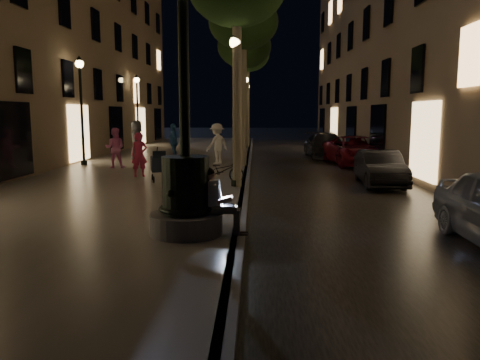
{
  "coord_description": "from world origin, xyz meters",
  "views": [
    {
      "loc": [
        0.32,
        -6.76,
        2.51
      ],
      "look_at": [
        0.0,
        3.0,
        1.11
      ],
      "focal_mm": 35.0,
      "sensor_mm": 36.0,
      "label": 1
    }
  ],
  "objects_px": {
    "tree_third": "(244,47)",
    "lamp_left_b": "(81,97)",
    "tree_second": "(243,23)",
    "lamp_curb_b": "(242,98)",
    "pedestrian_white": "(217,144)",
    "pedestrian_blue": "(173,142)",
    "tree_far": "(247,55)",
    "car_rear": "(325,145)",
    "fountain_lamppost": "(186,182)",
    "bicycle": "(222,170)",
    "lamp_curb_d": "(248,104)",
    "lamp_curb_c": "(246,102)",
    "pedestrian_dark": "(137,141)",
    "car_second": "(380,168)",
    "pedestrian_pink": "(115,148)",
    "lamp_left_c": "(137,102)",
    "lamp_curb_a": "(235,90)",
    "pedestrian_red": "(139,155)",
    "car_third": "(355,151)",
    "seated_man_laptop": "(218,199)",
    "stroller": "(159,164)"
  },
  "relations": [
    {
      "from": "tree_far",
      "to": "lamp_curb_c",
      "type": "xyz_separation_m",
      "value": [
        -0.08,
        -2.0,
        -3.2
      ]
    },
    {
      "from": "tree_third",
      "to": "tree_far",
      "type": "distance_m",
      "value": 6.01
    },
    {
      "from": "lamp_curb_b",
      "to": "lamp_left_b",
      "type": "bearing_deg",
      "value": -164.27
    },
    {
      "from": "lamp_curb_d",
      "to": "pedestrian_dark",
      "type": "bearing_deg",
      "value": -107.19
    },
    {
      "from": "seated_man_laptop",
      "to": "lamp_curb_d",
      "type": "distance_m",
      "value": 30.09
    },
    {
      "from": "car_rear",
      "to": "car_third",
      "type": "bearing_deg",
      "value": -78.39
    },
    {
      "from": "fountain_lamppost",
      "to": "stroller",
      "type": "bearing_deg",
      "value": 105.77
    },
    {
      "from": "lamp_curb_b",
      "to": "tree_far",
      "type": "bearing_deg",
      "value": 89.54
    },
    {
      "from": "lamp_curb_c",
      "to": "car_third",
      "type": "xyz_separation_m",
      "value": [
        5.5,
        -7.94,
        -2.53
      ]
    },
    {
      "from": "tree_third",
      "to": "lamp_curb_d",
      "type": "height_order",
      "value": "tree_third"
    },
    {
      "from": "stroller",
      "to": "pedestrian_blue",
      "type": "distance_m",
      "value": 7.25
    },
    {
      "from": "bicycle",
      "to": "lamp_curb_d",
      "type": "bearing_deg",
      "value": 2.96
    },
    {
      "from": "lamp_curb_c",
      "to": "pedestrian_dark",
      "type": "distance_m",
      "value": 10.02
    },
    {
      "from": "fountain_lamppost",
      "to": "car_third",
      "type": "xyz_separation_m",
      "value": [
        6.2,
        14.06,
        -0.51
      ]
    },
    {
      "from": "lamp_curb_a",
      "to": "car_rear",
      "type": "height_order",
      "value": "lamp_curb_a"
    },
    {
      "from": "lamp_curb_b",
      "to": "lamp_left_b",
      "type": "relative_size",
      "value": 1.0
    },
    {
      "from": "pedestrian_white",
      "to": "tree_second",
      "type": "bearing_deg",
      "value": 107.37
    },
    {
      "from": "tree_third",
      "to": "lamp_curb_c",
      "type": "height_order",
      "value": "tree_third"
    },
    {
      "from": "lamp_curb_c",
      "to": "pedestrian_dark",
      "type": "bearing_deg",
      "value": -121.13
    },
    {
      "from": "lamp_left_c",
      "to": "pedestrian_pink",
      "type": "distance_m",
      "value": 11.49
    },
    {
      "from": "pedestrian_red",
      "to": "pedestrian_dark",
      "type": "distance_m",
      "value": 5.65
    },
    {
      "from": "tree_second",
      "to": "pedestrian_dark",
      "type": "height_order",
      "value": "tree_second"
    },
    {
      "from": "car_rear",
      "to": "tree_second",
      "type": "bearing_deg",
      "value": -129.46
    },
    {
      "from": "car_second",
      "to": "car_rear",
      "type": "height_order",
      "value": "car_rear"
    },
    {
      "from": "tree_third",
      "to": "lamp_left_b",
      "type": "distance_m",
      "value": 9.74
    },
    {
      "from": "pedestrian_white",
      "to": "fountain_lamppost",
      "type": "bearing_deg",
      "value": 46.5
    },
    {
      "from": "car_third",
      "to": "pedestrian_blue",
      "type": "xyz_separation_m",
      "value": [
        -8.9,
        0.1,
        0.4
      ]
    },
    {
      "from": "tree_far",
      "to": "car_rear",
      "type": "relative_size",
      "value": 1.54
    },
    {
      "from": "tree_third",
      "to": "pedestrian_blue",
      "type": "height_order",
      "value": "tree_third"
    },
    {
      "from": "tree_far",
      "to": "lamp_curb_b",
      "type": "relative_size",
      "value": 1.56
    },
    {
      "from": "lamp_curb_b",
      "to": "car_rear",
      "type": "height_order",
      "value": "lamp_curb_b"
    },
    {
      "from": "tree_second",
      "to": "lamp_left_b",
      "type": "bearing_deg",
      "value": 180.0
    },
    {
      "from": "car_second",
      "to": "pedestrian_pink",
      "type": "bearing_deg",
      "value": 165.54
    },
    {
      "from": "pedestrian_red",
      "to": "car_third",
      "type": "bearing_deg",
      "value": 7.89
    },
    {
      "from": "lamp_curb_c",
      "to": "lamp_left_c",
      "type": "bearing_deg",
      "value": 180.0
    },
    {
      "from": "seated_man_laptop",
      "to": "car_rear",
      "type": "bearing_deg",
      "value": 75.27
    },
    {
      "from": "car_third",
      "to": "pedestrian_red",
      "type": "relative_size",
      "value": 3.16
    },
    {
      "from": "pedestrian_white",
      "to": "lamp_curb_d",
      "type": "bearing_deg",
      "value": -139.1
    },
    {
      "from": "pedestrian_white",
      "to": "pedestrian_blue",
      "type": "relative_size",
      "value": 1.02
    },
    {
      "from": "car_second",
      "to": "car_third",
      "type": "bearing_deg",
      "value": 88.99
    },
    {
      "from": "stroller",
      "to": "pedestrian_white",
      "type": "height_order",
      "value": "pedestrian_white"
    },
    {
      "from": "lamp_curb_a",
      "to": "pedestrian_white",
      "type": "height_order",
      "value": "lamp_curb_a"
    },
    {
      "from": "stroller",
      "to": "car_third",
      "type": "distance_m",
      "value": 10.82
    },
    {
      "from": "pedestrian_white",
      "to": "bicycle",
      "type": "relative_size",
      "value": 1.22
    },
    {
      "from": "tree_far",
      "to": "stroller",
      "type": "xyz_separation_m",
      "value": [
        -2.74,
        -17.05,
        -5.65
      ]
    },
    {
      "from": "lamp_curb_d",
      "to": "car_second",
      "type": "bearing_deg",
      "value": -77.56
    },
    {
      "from": "pedestrian_blue",
      "to": "tree_third",
      "type": "bearing_deg",
      "value": 116.59
    },
    {
      "from": "fountain_lamppost",
      "to": "car_second",
      "type": "height_order",
      "value": "fountain_lamppost"
    },
    {
      "from": "pedestrian_blue",
      "to": "lamp_curb_d",
      "type": "bearing_deg",
      "value": 145.98
    },
    {
      "from": "lamp_curb_a",
      "to": "lamp_curb_b",
      "type": "relative_size",
      "value": 1.0
    }
  ]
}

